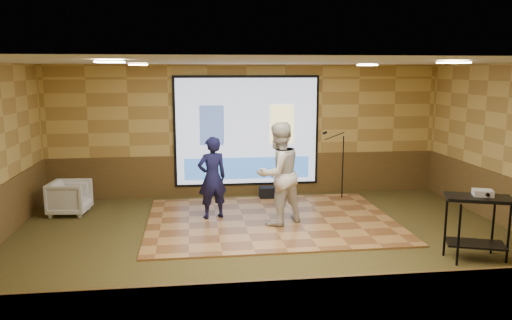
{
  "coord_description": "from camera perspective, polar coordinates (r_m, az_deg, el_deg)",
  "views": [
    {
      "loc": [
        -1.22,
        -7.8,
        2.87
      ],
      "look_at": [
        -0.12,
        0.85,
        1.3
      ],
      "focal_mm": 35.0,
      "sensor_mm": 36.0,
      "label": 1
    }
  ],
  "objects": [
    {
      "name": "ground",
      "position": [
        8.4,
        1.59,
        -9.77
      ],
      "size": [
        9.0,
        9.0,
        0.0
      ],
      "primitive_type": "plane",
      "color": "#283518",
      "rests_on": "ground"
    },
    {
      "name": "room_shell",
      "position": [
        7.93,
        1.66,
        4.6
      ],
      "size": [
        9.04,
        7.04,
        3.02
      ],
      "color": "tan",
      "rests_on": "ground"
    },
    {
      "name": "projector",
      "position": [
        8.31,
        24.49,
        -3.43
      ],
      "size": [
        0.34,
        0.32,
        0.09
      ],
      "primitive_type": "cube",
      "rotation": [
        0.0,
        0.0,
        -0.35
      ],
      "color": "silver",
      "rests_on": "av_table"
    },
    {
      "name": "downlight_nw",
      "position": [
        9.65,
        -13.3,
        10.54
      ],
      "size": [
        0.32,
        0.32,
        0.02
      ],
      "primitive_type": "cube",
      "color": "#FEEFBF",
      "rests_on": "room_shell"
    },
    {
      "name": "downlight_se",
      "position": [
        7.17,
        21.65,
        10.31
      ],
      "size": [
        0.32,
        0.32,
        0.02
      ],
      "primitive_type": "cube",
      "color": "#FEEFBF",
      "rests_on": "room_shell"
    },
    {
      "name": "banquet_chair",
      "position": [
        10.75,
        -20.52,
        -4.04
      ],
      "size": [
        0.82,
        0.8,
        0.68
      ],
      "primitive_type": "imported",
      "rotation": [
        0.0,
        0.0,
        1.47
      ],
      "color": "gray",
      "rests_on": "ground"
    },
    {
      "name": "dance_floor",
      "position": [
        9.7,
        1.69,
        -6.9
      ],
      "size": [
        4.71,
        3.59,
        0.03
      ],
      "primitive_type": "cube",
      "rotation": [
        0.0,
        0.0,
        0.0
      ],
      "color": "#AA753E",
      "rests_on": "ground"
    },
    {
      "name": "player_right",
      "position": [
        9.21,
        2.58,
        -1.58
      ],
      "size": [
        1.16,
        1.08,
        1.91
      ],
      "primitive_type": "imported",
      "rotation": [
        0.0,
        0.0,
        3.65
      ],
      "color": "silver",
      "rests_on": "dance_floor"
    },
    {
      "name": "wainscot_back",
      "position": [
        11.59,
        -1.04,
        -1.71
      ],
      "size": [
        9.0,
        0.04,
        0.95
      ],
      "primitive_type": "cube",
      "color": "#513A1B",
      "rests_on": "ground"
    },
    {
      "name": "downlight_ne",
      "position": [
        10.19,
        12.59,
        10.54
      ],
      "size": [
        0.32,
        0.32,
        0.02
      ],
      "primitive_type": "cube",
      "color": "#FEEFBF",
      "rests_on": "room_shell"
    },
    {
      "name": "projector_screen",
      "position": [
        11.38,
        -1.04,
        3.18
      ],
      "size": [
        3.32,
        0.06,
        2.52
      ],
      "color": "black",
      "rests_on": "room_shell"
    },
    {
      "name": "mic_stand",
      "position": [
        11.37,
        9.57,
        -1.99
      ],
      "size": [
        0.61,
        0.25,
        1.55
      ],
      "rotation": [
        0.0,
        0.0,
        0.22
      ],
      "color": "black",
      "rests_on": "ground"
    },
    {
      "name": "downlight_sw",
      "position": [
        6.37,
        -16.36,
        10.71
      ],
      "size": [
        0.32,
        0.32,
        0.02
      ],
      "primitive_type": "cube",
      "color": "#FEEFBF",
      "rests_on": "room_shell"
    },
    {
      "name": "player_left",
      "position": [
        9.64,
        -5.03,
        -2.03
      ],
      "size": [
        0.67,
        0.54,
        1.6
      ],
      "primitive_type": "imported",
      "rotation": [
        0.0,
        0.0,
        3.45
      ],
      "color": "#12133B",
      "rests_on": "dance_floor"
    },
    {
      "name": "duffel_bag",
      "position": [
        11.3,
        1.51,
        -3.79
      ],
      "size": [
        0.44,
        0.29,
        0.27
      ],
      "primitive_type": "cube",
      "rotation": [
        0.0,
        0.0,
        -0.01
      ],
      "color": "black",
      "rests_on": "ground"
    },
    {
      "name": "av_table",
      "position": [
        8.32,
        24.01,
        -5.79
      ],
      "size": [
        0.95,
        0.5,
        1.0
      ],
      "rotation": [
        0.0,
        0.0,
        -0.35
      ],
      "color": "black",
      "rests_on": "ground"
    }
  ]
}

